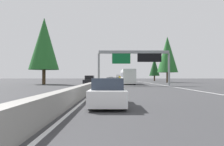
{
  "coord_description": "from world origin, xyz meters",
  "views": [
    {
      "loc": [
        -1.92,
        -2.05,
        1.53
      ],
      "look_at": [
        55.71,
        -2.01,
        2.66
      ],
      "focal_mm": 33.2,
      "sensor_mm": 36.0,
      "label": 1
    }
  ],
  "objects": [
    {
      "name": "oncoming_near",
      "position": [
        42.87,
        2.91,
        0.91
      ],
      "size": [
        5.6,
        2.0,
        1.86
      ],
      "rotation": [
        0.0,
        0.0,
        3.14
      ],
      "color": "black",
      "rests_on": "ground"
    },
    {
      "name": "conifer_right_far",
      "position": [
        79.97,
        -18.8,
        5.58
      ],
      "size": [
        4.04,
        4.04,
        9.19
      ],
      "color": "#4C3823",
      "rests_on": "ground"
    },
    {
      "name": "conifer_right_mid",
      "position": [
        56.54,
        -17.72,
        7.94
      ],
      "size": [
        5.74,
        5.74,
        13.06
      ],
      "color": "#4C3823",
      "rests_on": "ground"
    },
    {
      "name": "sedan_mid_center",
      "position": [
        94.46,
        -5.22,
        0.68
      ],
      "size": [
        4.4,
        1.8,
        1.47
      ],
      "color": "#2D6B38",
      "rests_on": "ground"
    },
    {
      "name": "box_truck_far_right",
      "position": [
        124.78,
        -5.5,
        1.61
      ],
      "size": [
        8.5,
        2.4,
        2.95
      ],
      "color": "white",
      "rests_on": "ground"
    },
    {
      "name": "minivan_distant_a",
      "position": [
        92.58,
        -1.58,
        0.95
      ],
      "size": [
        5.0,
        1.95,
        1.69
      ],
      "color": "silver",
      "rests_on": "ground"
    },
    {
      "name": "shoulder_stripe_right",
      "position": [
        70.0,
        -11.52,
        0.01
      ],
      "size": [
        160.0,
        0.16,
        0.01
      ],
      "primitive_type": "cube",
      "color": "silver",
      "rests_on": "ground"
    },
    {
      "name": "median_barrier",
      "position": [
        80.0,
        0.3,
        0.45
      ],
      "size": [
        180.0,
        0.56,
        0.9
      ],
      "primitive_type": "cube",
      "color": "gray",
      "rests_on": "ground"
    },
    {
      "name": "bus_far_left",
      "position": [
        43.02,
        -5.39,
        1.72
      ],
      "size": [
        11.5,
        2.55,
        3.1
      ],
      "color": "white",
      "rests_on": "ground"
    },
    {
      "name": "pickup_mid_right",
      "position": [
        76.42,
        -5.45,
        0.91
      ],
      "size": [
        5.6,
        2.0,
        1.86
      ],
      "color": "#AD931E",
      "rests_on": "ground"
    },
    {
      "name": "sedan_near_center",
      "position": [
        111.34,
        -5.56,
        0.68
      ],
      "size": [
        4.4,
        1.8,
        1.47
      ],
      "color": "#2D6B38",
      "rests_on": "ground"
    },
    {
      "name": "sedan_far_center",
      "position": [
        9.11,
        -1.83,
        0.68
      ],
      "size": [
        4.4,
        1.8,
        1.47
      ],
      "color": "white",
      "rests_on": "ground"
    },
    {
      "name": "conifer_left_near",
      "position": [
        41.33,
        12.24,
        8.53
      ],
      "size": [
        6.17,
        6.17,
        14.02
      ],
      "color": "#4C3823",
      "rests_on": "ground"
    },
    {
      "name": "ground_plane",
      "position": [
        60.0,
        0.0,
        0.0
      ],
      "size": [
        320.0,
        320.0,
        0.0
      ],
      "primitive_type": "plane",
      "color": "#38383A"
    },
    {
      "name": "sedan_mid_left",
      "position": [
        28.69,
        -2.02,
        0.68
      ],
      "size": [
        4.4,
        1.8,
        1.47
      ],
      "color": "#AD931E",
      "rests_on": "ground"
    },
    {
      "name": "sign_gantry_overhead",
      "position": [
        34.28,
        -6.04,
        4.91
      ],
      "size": [
        0.5,
        12.68,
        6.17
      ],
      "color": "gray",
      "rests_on": "ground"
    },
    {
      "name": "shoulder_stripe_median",
      "position": [
        70.0,
        -0.25,
        0.01
      ],
      "size": [
        160.0,
        0.16,
        0.01
      ],
      "primitive_type": "cube",
      "color": "silver",
      "rests_on": "ground"
    }
  ]
}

